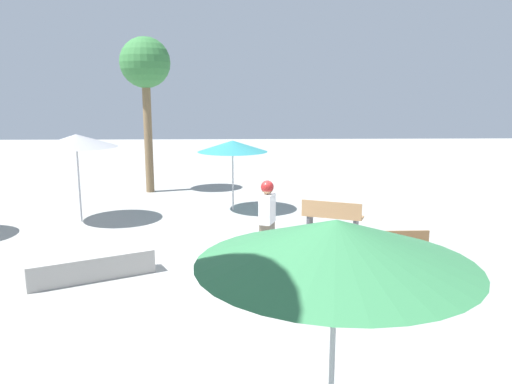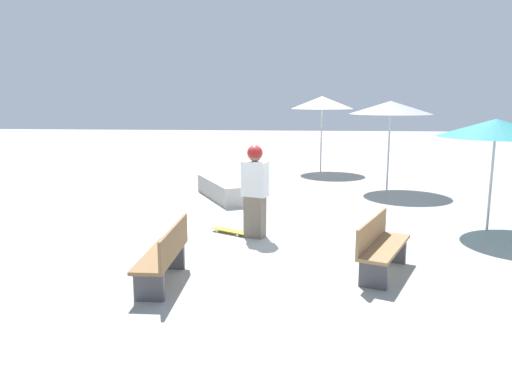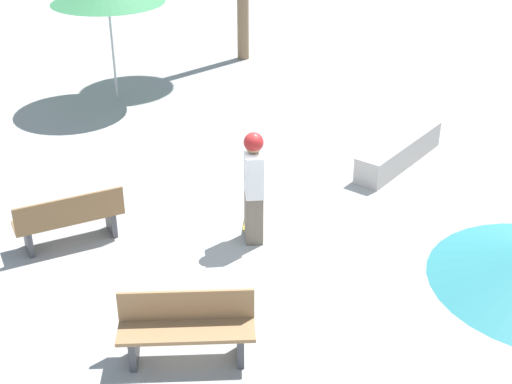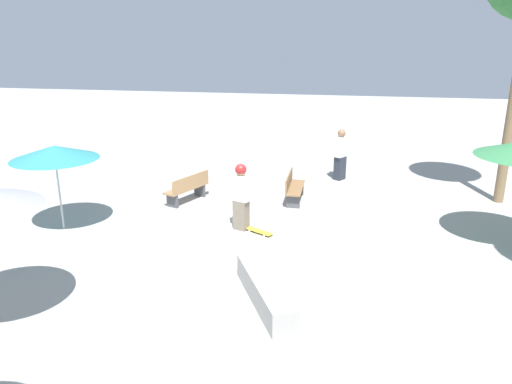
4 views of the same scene
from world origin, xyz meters
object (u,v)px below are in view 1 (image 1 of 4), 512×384
object	(u,v)px
skateboard	(259,262)
shade_umbrella_teal	(233,146)
shade_umbrella_grey	(76,141)
shade_umbrella_green	(336,242)
concrete_ledge	(92,267)
skater_main	(267,216)
palm_tree_center_left	(145,67)
bench_far	(392,253)
bench_near	(332,216)

from	to	relation	value
skateboard	shade_umbrella_teal	world-z (taller)	shade_umbrella_teal
shade_umbrella_grey	shade_umbrella_green	world-z (taller)	shade_umbrella_green
skateboard	shade_umbrella_green	xyz separation A→B (m)	(-6.21, -0.42, 2.33)
concrete_ledge	shade_umbrella_teal	xyz separation A→B (m)	(5.83, -2.72, 1.80)
skater_main	palm_tree_center_left	distance (m)	9.49
bench_far	bench_near	bearing A→B (deg)	-78.59
shade_umbrella_grey	shade_umbrella_teal	bearing A→B (deg)	-74.33
skateboard	palm_tree_center_left	bearing A→B (deg)	-125.44
bench_near	palm_tree_center_left	bearing A→B (deg)	158.26
bench_near	palm_tree_center_left	distance (m)	9.19
bench_far	palm_tree_center_left	xyz separation A→B (m)	(8.88, 6.51, 4.15)
skater_main	palm_tree_center_left	size ratio (longest dim) A/B	0.31
bench_far	skateboard	bearing A→B (deg)	-12.38
shade_umbrella_teal	shade_umbrella_grey	bearing A→B (deg)	105.67
shade_umbrella_green	shade_umbrella_teal	bearing A→B (deg)	5.32
skater_main	concrete_ledge	size ratio (longest dim) A/B	0.73
skateboard	palm_tree_center_left	size ratio (longest dim) A/B	0.14
skater_main	skateboard	size ratio (longest dim) A/B	2.22
skater_main	shade_umbrella_teal	world-z (taller)	shade_umbrella_teal
concrete_ledge	bench_near	size ratio (longest dim) A/B	1.45
bench_near	shade_umbrella_green	xyz separation A→B (m)	(-8.77, 1.62, 1.96)
skater_main	palm_tree_center_left	bearing A→B (deg)	-132.37
bench_far	palm_tree_center_left	bearing A→B (deg)	-54.45
bench_far	shade_umbrella_grey	xyz separation A→B (m)	(4.43, 7.70, 1.91)
bench_near	palm_tree_center_left	world-z (taller)	palm_tree_center_left
bench_near	shade_umbrella_teal	distance (m)	4.02
palm_tree_center_left	shade_umbrella_teal	bearing A→B (deg)	-135.52
bench_near	bench_far	xyz separation A→B (m)	(-3.12, -0.67, 0.00)
shade_umbrella_grey	skater_main	bearing A→B (deg)	-122.94
bench_near	bench_far	size ratio (longest dim) A/B	1.02
skater_main	concrete_ledge	distance (m)	3.83
shade_umbrella_teal	shade_umbrella_green	xyz separation A→B (m)	(-11.30, -1.05, 0.34)
shade_umbrella_green	palm_tree_center_left	xyz separation A→B (m)	(14.52, 4.22, 2.19)
concrete_ledge	palm_tree_center_left	world-z (taller)	palm_tree_center_left
skateboard	palm_tree_center_left	world-z (taller)	palm_tree_center_left
shade_umbrella_grey	palm_tree_center_left	xyz separation A→B (m)	(4.44, -1.19, 2.24)
concrete_ledge	skater_main	bearing A→B (deg)	-70.74
shade_umbrella_grey	palm_tree_center_left	distance (m)	5.12
shade_umbrella_grey	shade_umbrella_green	bearing A→B (deg)	-151.77
shade_umbrella_grey	palm_tree_center_left	world-z (taller)	palm_tree_center_left
bench_near	shade_umbrella_teal	size ratio (longest dim) A/B	0.74
bench_far	shade_umbrella_grey	distance (m)	9.09
concrete_ledge	bench_far	world-z (taller)	bench_far
shade_umbrella_green	palm_tree_center_left	bearing A→B (deg)	16.19
shade_umbrella_teal	shade_umbrella_green	distance (m)	11.35
bench_far	skater_main	bearing A→B (deg)	-23.74
concrete_ledge	palm_tree_center_left	distance (m)	10.04
skater_main	shade_umbrella_grey	size ratio (longest dim) A/B	0.70
shade_umbrella_green	skater_main	bearing A→B (deg)	1.90
shade_umbrella_green	shade_umbrella_grey	bearing A→B (deg)	28.23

